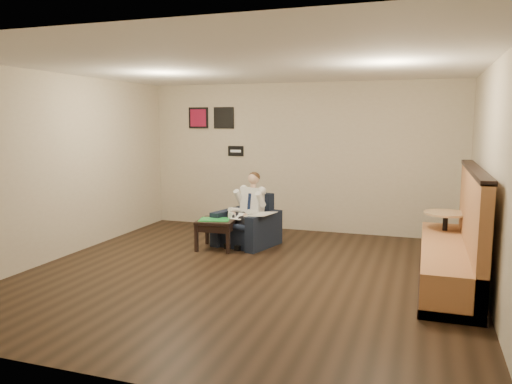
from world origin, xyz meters
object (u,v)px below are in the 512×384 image
(seated_man, at_px, (243,212))
(coffee_mug, at_px, (231,216))
(armchair, at_px, (246,220))
(green_folder, at_px, (215,219))
(cafe_table, at_px, (444,238))
(smartphone, at_px, (223,218))
(side_table, at_px, (217,234))
(banquette, at_px, (450,227))

(seated_man, xyz_separation_m, coffee_mug, (-0.16, -0.13, -0.05))
(armchair, xyz_separation_m, green_folder, (-0.40, -0.41, 0.06))
(armchair, relative_size, cafe_table, 1.15)
(smartphone, bearing_deg, side_table, -97.35)
(armchair, xyz_separation_m, side_table, (-0.37, -0.39, -0.18))
(banquette, bearing_deg, armchair, 162.18)
(coffee_mug, distance_m, cafe_table, 3.33)
(seated_man, distance_m, smartphone, 0.34)
(seated_man, relative_size, banquette, 0.41)
(side_table, distance_m, coffee_mug, 0.38)
(coffee_mug, distance_m, banquette, 3.43)
(coffee_mug, bearing_deg, green_folder, -140.78)
(side_table, relative_size, banquette, 0.21)
(side_table, relative_size, green_folder, 1.22)
(coffee_mug, bearing_deg, armchair, 51.74)
(green_folder, height_order, banquette, banquette)
(smartphone, height_order, banquette, banquette)
(coffee_mug, height_order, smartphone, coffee_mug)
(seated_man, bearing_deg, side_table, -125.23)
(armchair, height_order, seated_man, seated_man)
(armchair, relative_size, seated_man, 0.75)
(armchair, distance_m, coffee_mug, 0.33)
(side_table, distance_m, cafe_table, 3.52)
(green_folder, distance_m, cafe_table, 3.55)
(side_table, height_order, smartphone, smartphone)
(side_table, bearing_deg, seated_man, 39.48)
(side_table, height_order, coffee_mug, coffee_mug)
(green_folder, distance_m, smartphone, 0.21)
(green_folder, bearing_deg, armchair, 45.86)
(armchair, relative_size, smartphone, 5.84)
(armchair, distance_m, banquette, 3.32)
(green_folder, bearing_deg, side_table, 39.22)
(green_folder, xyz_separation_m, banquette, (3.55, -0.60, 0.24))
(cafe_table, bearing_deg, coffee_mug, -177.73)
(seated_man, distance_m, cafe_table, 3.17)
(coffee_mug, xyz_separation_m, smartphone, (-0.14, 0.03, -0.05))
(smartphone, distance_m, cafe_table, 3.47)
(seated_man, height_order, smartphone, seated_man)
(armchair, distance_m, seated_man, 0.19)
(side_table, bearing_deg, banquette, -10.02)
(coffee_mug, relative_size, smartphone, 0.68)
(green_folder, bearing_deg, smartphone, 71.56)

